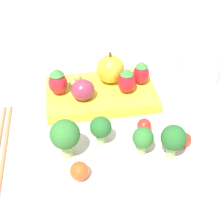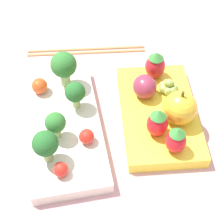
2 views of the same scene
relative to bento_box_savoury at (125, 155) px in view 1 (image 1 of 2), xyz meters
name	(u,v)px [view 1 (image 1 of 2)]	position (x,y,z in m)	size (l,w,h in m)	color
ground_plane	(106,128)	(0.01, -0.07, -0.01)	(4.00, 4.00, 0.00)	#C6939E
bento_box_savoury	(125,155)	(0.00, 0.00, 0.00)	(0.23, 0.11, 0.02)	silver
bento_box_fruit	(101,94)	(0.00, -0.14, 0.00)	(0.20, 0.13, 0.02)	yellow
broccoli_floret_0	(65,136)	(0.08, -0.01, 0.05)	(0.04, 0.04, 0.06)	#93B770
broccoli_floret_1	(143,139)	(-0.02, 0.01, 0.04)	(0.03, 0.03, 0.04)	#93B770
broccoli_floret_2	(101,128)	(0.03, -0.02, 0.04)	(0.03, 0.03, 0.05)	#93B770
broccoli_floret_3	(173,139)	(-0.06, 0.03, 0.04)	(0.03, 0.03, 0.05)	#93B770
cherry_tomato_0	(144,126)	(-0.04, -0.03, 0.02)	(0.02, 0.02, 0.02)	red
cherry_tomato_1	(184,139)	(-0.08, 0.01, 0.02)	(0.02, 0.02, 0.02)	red
cherry_tomato_2	(79,171)	(0.07, 0.03, 0.02)	(0.02, 0.02, 0.02)	#DB4C1E
apple	(110,69)	(-0.03, -0.16, 0.03)	(0.05, 0.05, 0.06)	gold
strawberry_0	(58,82)	(0.07, -0.16, 0.03)	(0.03, 0.03, 0.05)	red
strawberry_1	(141,73)	(-0.08, -0.14, 0.03)	(0.03, 0.03, 0.04)	red
strawberry_2	(127,81)	(-0.04, -0.13, 0.03)	(0.03, 0.03, 0.05)	red
plum	(83,90)	(0.03, -0.13, 0.03)	(0.04, 0.04, 0.04)	#892D47
grape_cluster	(78,81)	(0.03, -0.17, 0.02)	(0.03, 0.03, 0.02)	#8EA84C
drinking_cup	(201,66)	(-0.19, -0.13, 0.03)	(0.07, 0.07, 0.08)	silver
chopsticks_pair	(0,153)	(0.17, -0.06, -0.01)	(0.05, 0.21, 0.01)	#A37547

